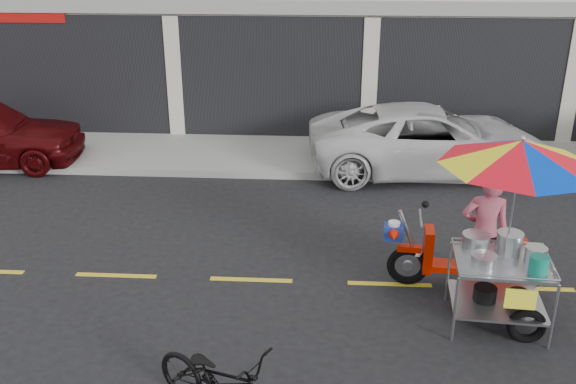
{
  "coord_description": "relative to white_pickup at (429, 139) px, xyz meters",
  "views": [
    {
      "loc": [
        -0.97,
        -8.06,
        4.77
      ],
      "look_at": [
        -1.5,
        0.6,
        1.15
      ],
      "focal_mm": 40.0,
      "sensor_mm": 36.0,
      "label": 1
    }
  ],
  "objects": [
    {
      "name": "food_vendor_rig",
      "position": [
        0.1,
        -5.23,
        0.89
      ],
      "size": [
        2.49,
        2.13,
        2.52
      ],
      "rotation": [
        0.0,
        0.0,
        -0.08
      ],
      "color": "black",
      "rests_on": "ground"
    },
    {
      "name": "centerline",
      "position": [
        -1.16,
        -4.7,
        -0.68
      ],
      "size": [
        42.0,
        0.1,
        0.01
      ],
      "primitive_type": "cube",
      "color": "gold",
      "rests_on": "ground"
    },
    {
      "name": "near_bicycle",
      "position": [
        -3.15,
        -7.48,
        -0.25
      ],
      "size": [
        1.72,
        1.32,
        0.87
      ],
      "primitive_type": "imported",
      "rotation": [
        0.0,
        0.0,
        1.05
      ],
      "color": "black",
      "rests_on": "ground"
    },
    {
      "name": "ground",
      "position": [
        -1.16,
        -4.7,
        -0.69
      ],
      "size": [
        90.0,
        90.0,
        0.0
      ],
      "primitive_type": "plane",
      "color": "black"
    },
    {
      "name": "white_pickup",
      "position": [
        0.0,
        0.0,
        0.0
      ],
      "size": [
        5.11,
        2.68,
        1.37
      ],
      "primitive_type": "imported",
      "rotation": [
        0.0,
        0.0,
        1.65
      ],
      "color": "silver",
      "rests_on": "ground"
    },
    {
      "name": "sidewalk",
      "position": [
        -1.16,
        0.8,
        -0.61
      ],
      "size": [
        45.0,
        3.0,
        0.15
      ],
      "primitive_type": "cube",
      "color": "gray",
      "rests_on": "ground"
    }
  ]
}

